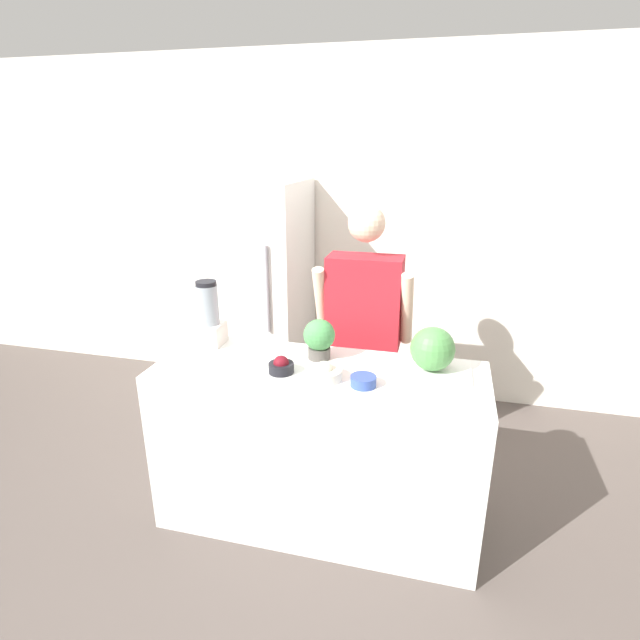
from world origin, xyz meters
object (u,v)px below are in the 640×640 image
refrigerator (260,296)px  bowl_small_blue (363,381)px  watermelon (433,349)px  person (363,338)px  potted_plant (319,338)px  bowl_cream (324,373)px  bowl_cherries (281,366)px  blender (209,317)px

refrigerator → bowl_small_blue: refrigerator is taller
bowl_small_blue → watermelon: bearing=37.7°
person → potted_plant: size_ratio=7.70×
person → bowl_cream: 0.72m
watermelon → bowl_cherries: bearing=-165.3°
bowl_small_blue → potted_plant: potted_plant is taller
refrigerator → watermelon: (1.31, -1.11, 0.16)m
bowl_cherries → blender: 0.57m
bowl_cherries → bowl_cream: 0.22m
watermelon → blender: size_ratio=0.60×
watermelon → bowl_small_blue: watermelon is taller
bowl_cherries → potted_plant: bearing=56.8°
watermelon → blender: (-1.21, 0.06, 0.04)m
refrigerator → potted_plant: refrigerator is taller
watermelon → person: bearing=129.6°
person → blender: 0.93m
watermelon → blender: 1.21m
bowl_small_blue → blender: blender is taller
person → potted_plant: person is taller
person → bowl_small_blue: bearing=-80.5°
person → bowl_cream: person is taller
person → blender: (-0.79, -0.44, 0.22)m
bowl_cream → potted_plant: potted_plant is taller
blender → refrigerator: bearing=95.6°
bowl_small_blue → bowl_cherries: bearing=174.0°
bowl_cherries → blender: bearing=153.4°
watermelon → bowl_cherries: 0.74m
refrigerator → bowl_cream: bearing=-58.1°
potted_plant → bowl_small_blue: bearing=-42.7°
bowl_cherries → bowl_small_blue: (0.41, -0.04, -0.01)m
watermelon → bowl_small_blue: 0.39m
bowl_cherries → bowl_cream: (0.22, -0.02, -0.00)m
refrigerator → bowl_cream: size_ratio=9.92×
refrigerator → watermelon: refrigerator is taller
blender → watermelon: bearing=-3.0°
blender → potted_plant: 0.64m
blender → bowl_small_blue: bearing=-17.8°
bowl_cream → potted_plant: bearing=109.7°
watermelon → potted_plant: 0.57m
bowl_cherries → bowl_cream: size_ratio=0.73×
refrigerator → bowl_small_blue: 1.68m
bowl_cream → refrigerator: bearing=121.9°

